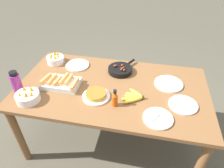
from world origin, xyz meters
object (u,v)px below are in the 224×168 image
object	(u,v)px
empty_plate_far_left	(183,105)
hot_sauce_bottle	(115,99)
fruit_bowl_mango	(55,59)
water_bottle	(16,83)
skillet	(120,70)
empty_plate_near_front	(169,84)
empty_plate_mid_edge	(158,118)
fruit_bowl_citrus	(28,97)
empty_plate_far_right	(77,65)
melon_tray	(61,83)
banana_bunch	(134,97)
frittata_plate_center	(96,95)

from	to	relation	value
empty_plate_far_left	hot_sauce_bottle	world-z (taller)	hot_sauce_bottle
fruit_bowl_mango	water_bottle	distance (m)	0.55
skillet	empty_plate_near_front	bearing A→B (deg)	-74.97
empty_plate_mid_edge	fruit_bowl_citrus	size ratio (longest dim) A/B	1.16
skillet	empty_plate_far_right	distance (m)	0.47
empty_plate_near_front	hot_sauce_bottle	world-z (taller)	hot_sauce_bottle
empty_plate_far_right	empty_plate_mid_edge	size ratio (longest dim) A/B	1.07
melon_tray	empty_plate_far_right	bearing A→B (deg)	85.83
banana_bunch	fruit_bowl_mango	bearing A→B (deg)	155.25
empty_plate_far_left	water_bottle	bearing A→B (deg)	-175.56
banana_bunch	empty_plate_far_left	world-z (taller)	banana_bunch
fruit_bowl_mango	hot_sauce_bottle	size ratio (longest dim) A/B	1.13
banana_bunch	empty_plate_near_front	xyz separation A→B (m)	(0.30, 0.26, -0.01)
water_bottle	empty_plate_mid_edge	bearing A→B (deg)	-3.88
frittata_plate_center	empty_plate_near_front	world-z (taller)	frittata_plate_center
fruit_bowl_citrus	empty_plate_far_right	bearing A→B (deg)	69.87
empty_plate_near_front	fruit_bowl_citrus	world-z (taller)	fruit_bowl_citrus
empty_plate_mid_edge	water_bottle	size ratio (longest dim) A/B	1.08
empty_plate_near_front	fruit_bowl_mango	world-z (taller)	fruit_bowl_mango
frittata_plate_center	fruit_bowl_citrus	distance (m)	0.58
banana_bunch	empty_plate_far_right	bearing A→B (deg)	148.39
fruit_bowl_mango	fruit_bowl_citrus	distance (m)	0.62
banana_bunch	empty_plate_far_right	xyz separation A→B (m)	(-0.66, 0.40, -0.01)
empty_plate_far_left	melon_tray	bearing A→B (deg)	177.50
water_bottle	empty_plate_far_left	bearing A→B (deg)	4.44
frittata_plate_center	fruit_bowl_citrus	bearing A→B (deg)	-164.13
empty_plate_far_left	hot_sauce_bottle	bearing A→B (deg)	-168.84
melon_tray	skillet	world-z (taller)	melon_tray
empty_plate_near_front	water_bottle	xyz separation A→B (m)	(-1.32, -0.38, 0.09)
fruit_bowl_citrus	melon_tray	bearing A→B (deg)	51.40
empty_plate_mid_edge	skillet	bearing A→B (deg)	124.00
frittata_plate_center	fruit_bowl_citrus	world-z (taller)	fruit_bowl_citrus
empty_plate_far_left	empty_plate_far_right	xyz separation A→B (m)	(-1.07, 0.41, -0.00)
melon_tray	empty_plate_near_front	xyz separation A→B (m)	(0.98, 0.22, -0.02)
melon_tray	frittata_plate_center	bearing A→B (deg)	-13.90
hot_sauce_bottle	water_bottle	bearing A→B (deg)	-179.91
empty_plate_near_front	hot_sauce_bottle	bearing A→B (deg)	-139.42
skillet	empty_plate_far_left	distance (m)	0.71
banana_bunch	empty_plate_far_left	bearing A→B (deg)	-0.75
empty_plate_far_left	fruit_bowl_mango	xyz separation A→B (m)	(-1.32, 0.42, 0.04)
melon_tray	empty_plate_near_front	distance (m)	1.00
melon_tray	empty_plate_far_right	world-z (taller)	melon_tray
empty_plate_far_right	fruit_bowl_citrus	size ratio (longest dim) A/B	1.24
water_bottle	empty_plate_far_right	bearing A→B (deg)	54.96
frittata_plate_center	empty_plate_far_right	xyz separation A→B (m)	(-0.33, 0.45, -0.01)
fruit_bowl_citrus	hot_sauce_bottle	distance (m)	0.74
skillet	empty_plate_mid_edge	bearing A→B (deg)	-117.31
frittata_plate_center	empty_plate_far_right	distance (m)	0.56
melon_tray	empty_plate_far_left	bearing A→B (deg)	-2.50
melon_tray	fruit_bowl_citrus	distance (m)	0.31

